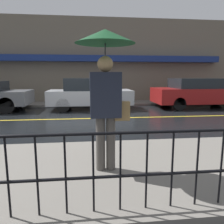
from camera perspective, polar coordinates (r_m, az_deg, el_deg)
name	(u,v)px	position (r m, az deg, el deg)	size (l,w,h in m)	color
ground_plane	(77,119)	(8.40, -9.16, -1.77)	(80.00, 80.00, 0.00)	black
sidewalk_near	(64,172)	(3.83, -12.35, -14.98)	(28.00, 2.91, 0.11)	slate
sidewalk_far	(80,104)	(12.51, -8.35, 2.20)	(28.00, 1.72, 0.11)	slate
lane_marking	(77,119)	(8.40, -9.16, -1.75)	(25.20, 0.12, 0.01)	gold
building_storefront	(80,61)	(13.42, -8.49, 13.14)	(28.00, 0.85, 4.98)	#706656
railing_foreground	(51,165)	(2.48, -15.67, -13.22)	(12.00, 0.04, 0.92)	black
pedestrian	(106,70)	(3.38, -1.65, 10.94)	(0.91, 0.91, 2.19)	#4C4742
car_silver	(89,94)	(10.64, -5.93, 4.76)	(3.99, 1.70, 1.50)	#B2B5BA
car_red	(199,93)	(12.08, 21.79, 4.72)	(4.70, 1.91, 1.49)	maroon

